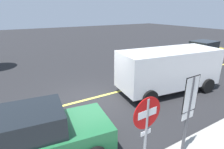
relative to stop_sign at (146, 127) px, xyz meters
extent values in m
plane|color=#262628|center=(0.77, 4.79, -1.60)|extent=(80.00, 80.00, 0.00)
cube|color=#E0D14C|center=(3.77, 4.79, -1.59)|extent=(28.00, 0.16, 0.01)
cylinder|color=gray|center=(0.00, 0.00, -0.45)|extent=(0.07, 0.07, 2.30)
cylinder|color=red|center=(0.00, 0.00, 0.36)|extent=(0.76, 0.04, 0.76)
cube|color=white|center=(0.00, 0.00, 0.36)|extent=(0.53, 0.04, 0.18)
cube|color=white|center=(0.00, 0.00, -0.14)|extent=(0.28, 0.03, 0.11)
cube|color=#4C4C51|center=(1.48, 0.02, -0.35)|extent=(0.06, 0.06, 2.50)
cube|color=white|center=(1.48, 0.02, 0.43)|extent=(0.50, 0.03, 0.95)
cube|color=black|center=(1.48, 0.02, 0.43)|extent=(0.54, 0.03, 0.99)
cube|color=white|center=(1.48, 0.02, -0.19)|extent=(0.45, 0.03, 0.20)
cube|color=white|center=(4.65, 3.58, -0.31)|extent=(5.42, 2.67, 1.82)
cube|color=black|center=(6.71, 3.30, 0.09)|extent=(0.40, 1.84, 0.80)
cylinder|color=black|center=(6.53, 4.34, -1.22)|extent=(0.79, 0.36, 0.76)
cylinder|color=black|center=(6.27, 2.35, -1.22)|extent=(0.79, 0.36, 0.76)
cylinder|color=black|center=(3.03, 4.81, -1.22)|extent=(0.79, 0.36, 0.76)
cylinder|color=black|center=(2.76, 2.82, -1.22)|extent=(0.79, 0.36, 0.76)
cube|color=gold|center=(11.68, 6.41, -0.94)|extent=(4.41, 2.00, 0.67)
cube|color=black|center=(11.89, 6.42, -0.27)|extent=(2.16, 1.66, 0.67)
cylinder|color=black|center=(10.27, 5.45, -1.28)|extent=(0.65, 0.26, 0.64)
cylinder|color=black|center=(10.16, 7.19, -1.28)|extent=(0.65, 0.26, 0.64)
cylinder|color=black|center=(13.19, 5.63, -1.28)|extent=(0.65, 0.26, 0.64)
cylinder|color=black|center=(13.09, 7.37, -1.28)|extent=(0.65, 0.26, 0.64)
cube|color=#236B3D|center=(-2.10, 2.07, -0.95)|extent=(4.37, 2.21, 0.65)
cube|color=black|center=(-2.30, 2.09, -0.31)|extent=(2.18, 1.74, 0.65)
cylinder|color=black|center=(-0.58, 2.74, -1.28)|extent=(0.66, 0.30, 0.64)
camera|label=1|loc=(-2.41, -2.54, 2.45)|focal=29.20mm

